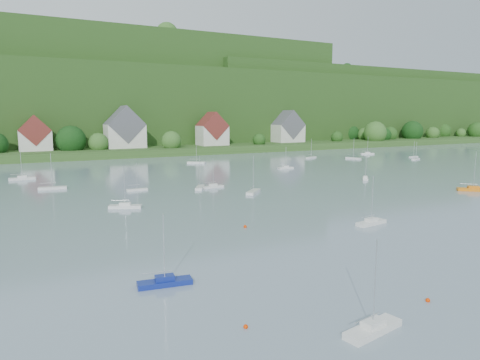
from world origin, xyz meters
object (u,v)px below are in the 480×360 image
object	(u,v)px
near_sailboat_0	(373,327)
near_sailboat_3	(371,222)
near_sailboat_5	(473,189)
near_sailboat_1	(165,281)

from	to	relation	value
near_sailboat_0	near_sailboat_3	distance (m)	35.67
near_sailboat_0	near_sailboat_5	world-z (taller)	near_sailboat_5
near_sailboat_1	near_sailboat_5	size ratio (longest dim) A/B	0.82
near_sailboat_1	near_sailboat_3	size ratio (longest dim) A/B	0.96
near_sailboat_0	near_sailboat_1	xyz separation A→B (m)	(-11.42, 16.80, -0.01)
near_sailboat_3	near_sailboat_5	bearing A→B (deg)	7.86
near_sailboat_3	near_sailboat_5	size ratio (longest dim) A/B	0.85
near_sailboat_5	near_sailboat_0	bearing A→B (deg)	-110.17
near_sailboat_0	near_sailboat_1	world-z (taller)	near_sailboat_0
near_sailboat_1	near_sailboat_5	bearing A→B (deg)	22.98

